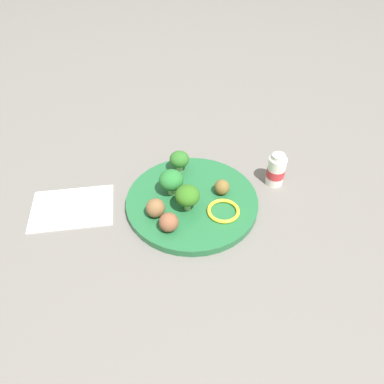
{
  "coord_description": "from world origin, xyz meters",
  "views": [
    {
      "loc": [
        -0.11,
        -0.55,
        0.57
      ],
      "look_at": [
        0.0,
        0.0,
        0.04
      ],
      "focal_mm": 34.62,
      "sensor_mm": 36.0,
      "label": 1
    }
  ],
  "objects_px": {
    "plate": "(192,202)",
    "meatball_front_right": "(169,222)",
    "pepper_ring_back_left": "(223,211)",
    "napkin": "(72,207)",
    "broccoli_floret_mid_left": "(171,180)",
    "broccoli_floret_front_right": "(187,196)",
    "meatball_mid_left": "(156,208)",
    "broccoli_floret_center": "(179,160)",
    "yogurt_bottle": "(276,170)",
    "knife": "(74,212)",
    "fork": "(76,200)",
    "meatball_back_right": "(222,187)"
  },
  "relations": [
    {
      "from": "plate",
      "to": "meatball_front_right",
      "type": "bearing_deg",
      "value": -129.67
    },
    {
      "from": "pepper_ring_back_left",
      "to": "napkin",
      "type": "bearing_deg",
      "value": 163.86
    },
    {
      "from": "broccoli_floret_mid_left",
      "to": "meatball_front_right",
      "type": "bearing_deg",
      "value": -102.2
    },
    {
      "from": "meatball_front_right",
      "to": "broccoli_floret_front_right",
      "type": "bearing_deg",
      "value": 45.57
    },
    {
      "from": "meatball_mid_left",
      "to": "pepper_ring_back_left",
      "type": "height_order",
      "value": "meatball_mid_left"
    },
    {
      "from": "broccoli_floret_mid_left",
      "to": "napkin",
      "type": "relative_size",
      "value": 0.34
    },
    {
      "from": "broccoli_floret_center",
      "to": "napkin",
      "type": "bearing_deg",
      "value": -166.45
    },
    {
      "from": "broccoli_floret_front_right",
      "to": "yogurt_bottle",
      "type": "bearing_deg",
      "value": 15.29
    },
    {
      "from": "knife",
      "to": "fork",
      "type": "bearing_deg",
      "value": 85.91
    },
    {
      "from": "plate",
      "to": "broccoli_floret_front_right",
      "type": "distance_m",
      "value": 0.05
    },
    {
      "from": "broccoli_floret_front_right",
      "to": "broccoli_floret_mid_left",
      "type": "height_order",
      "value": "same"
    },
    {
      "from": "pepper_ring_back_left",
      "to": "knife",
      "type": "distance_m",
      "value": 0.31
    },
    {
      "from": "pepper_ring_back_left",
      "to": "napkin",
      "type": "xyz_separation_m",
      "value": [
        -0.31,
        0.09,
        -0.02
      ]
    },
    {
      "from": "meatball_front_right",
      "to": "yogurt_bottle",
      "type": "distance_m",
      "value": 0.28
    },
    {
      "from": "knife",
      "to": "plate",
      "type": "bearing_deg",
      "value": -4.65
    },
    {
      "from": "pepper_ring_back_left",
      "to": "napkin",
      "type": "relative_size",
      "value": 0.4
    },
    {
      "from": "broccoli_floret_front_right",
      "to": "broccoli_floret_mid_left",
      "type": "relative_size",
      "value": 1.0
    },
    {
      "from": "broccoli_floret_center",
      "to": "napkin",
      "type": "distance_m",
      "value": 0.25
    },
    {
      "from": "broccoli_floret_front_right",
      "to": "broccoli_floret_center",
      "type": "height_order",
      "value": "broccoli_floret_front_right"
    },
    {
      "from": "broccoli_floret_center",
      "to": "pepper_ring_back_left",
      "type": "distance_m",
      "value": 0.16
    },
    {
      "from": "broccoli_floret_front_right",
      "to": "napkin",
      "type": "relative_size",
      "value": 0.34
    },
    {
      "from": "pepper_ring_back_left",
      "to": "meatball_mid_left",
      "type": "bearing_deg",
      "value": 171.53
    },
    {
      "from": "plate",
      "to": "knife",
      "type": "bearing_deg",
      "value": 175.35
    },
    {
      "from": "napkin",
      "to": "fork",
      "type": "xyz_separation_m",
      "value": [
        0.01,
        0.02,
        0.0
      ]
    },
    {
      "from": "broccoli_floret_center",
      "to": "knife",
      "type": "distance_m",
      "value": 0.25
    },
    {
      "from": "napkin",
      "to": "knife",
      "type": "height_order",
      "value": "knife"
    },
    {
      "from": "napkin",
      "to": "yogurt_bottle",
      "type": "relative_size",
      "value": 2.16
    },
    {
      "from": "meatball_front_right",
      "to": "fork",
      "type": "xyz_separation_m",
      "value": [
        -0.18,
        0.13,
        -0.03
      ]
    },
    {
      "from": "broccoli_floret_center",
      "to": "meatball_back_right",
      "type": "xyz_separation_m",
      "value": [
        0.08,
        -0.09,
        -0.02
      ]
    },
    {
      "from": "napkin",
      "to": "fork",
      "type": "height_order",
      "value": "fork"
    },
    {
      "from": "pepper_ring_back_left",
      "to": "knife",
      "type": "xyz_separation_m",
      "value": [
        -0.3,
        0.07,
        -0.01
      ]
    },
    {
      "from": "broccoli_floret_center",
      "to": "fork",
      "type": "height_order",
      "value": "broccoli_floret_center"
    },
    {
      "from": "meatball_back_right",
      "to": "broccoli_floret_mid_left",
      "type": "bearing_deg",
      "value": 168.78
    },
    {
      "from": "plate",
      "to": "fork",
      "type": "distance_m",
      "value": 0.25
    },
    {
      "from": "plate",
      "to": "napkin",
      "type": "distance_m",
      "value": 0.25
    },
    {
      "from": "fork",
      "to": "yogurt_bottle",
      "type": "xyz_separation_m",
      "value": [
        0.44,
        -0.02,
        0.03
      ]
    },
    {
      "from": "broccoli_floret_mid_left",
      "to": "napkin",
      "type": "height_order",
      "value": "broccoli_floret_mid_left"
    },
    {
      "from": "broccoli_floret_center",
      "to": "napkin",
      "type": "xyz_separation_m",
      "value": [
        -0.24,
        -0.06,
        -0.05
      ]
    },
    {
      "from": "plate",
      "to": "yogurt_bottle",
      "type": "height_order",
      "value": "yogurt_bottle"
    },
    {
      "from": "broccoli_floret_center",
      "to": "meatball_back_right",
      "type": "height_order",
      "value": "broccoli_floret_center"
    },
    {
      "from": "broccoli_floret_front_right",
      "to": "broccoli_floret_center",
      "type": "bearing_deg",
      "value": 87.44
    },
    {
      "from": "meatball_front_right",
      "to": "napkin",
      "type": "relative_size",
      "value": 0.23
    },
    {
      "from": "broccoli_floret_mid_left",
      "to": "yogurt_bottle",
      "type": "xyz_separation_m",
      "value": [
        0.24,
        0.0,
        -0.02
      ]
    },
    {
      "from": "broccoli_floret_mid_left",
      "to": "meatball_front_right",
      "type": "distance_m",
      "value": 0.1
    },
    {
      "from": "plate",
      "to": "broccoli_floret_mid_left",
      "type": "distance_m",
      "value": 0.06
    },
    {
      "from": "broccoli_floret_mid_left",
      "to": "pepper_ring_back_left",
      "type": "xyz_separation_m",
      "value": [
        0.09,
        -0.08,
        -0.03
      ]
    },
    {
      "from": "meatball_mid_left",
      "to": "meatball_back_right",
      "type": "height_order",
      "value": "meatball_mid_left"
    },
    {
      "from": "broccoli_floret_mid_left",
      "to": "meatball_mid_left",
      "type": "relative_size",
      "value": 1.48
    },
    {
      "from": "meatball_front_right",
      "to": "yogurt_bottle",
      "type": "xyz_separation_m",
      "value": [
        0.26,
        0.1,
        0.0
      ]
    },
    {
      "from": "plate",
      "to": "meatball_back_right",
      "type": "distance_m",
      "value": 0.07
    }
  ]
}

